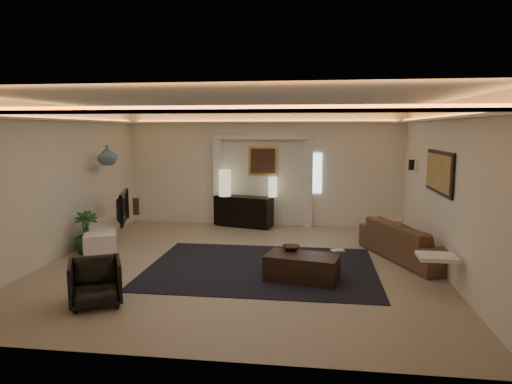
# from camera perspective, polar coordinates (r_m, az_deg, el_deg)

# --- Properties ---
(floor) EXTENTS (7.00, 7.00, 0.00)m
(floor) POSITION_cam_1_polar(r_m,az_deg,el_deg) (8.40, -1.91, -9.02)
(floor) COLOR #998867
(floor) RESTS_ON ground
(ceiling) EXTENTS (7.00, 7.00, 0.00)m
(ceiling) POSITION_cam_1_polar(r_m,az_deg,el_deg) (8.05, -2.01, 11.15)
(ceiling) COLOR white
(ceiling) RESTS_ON ground
(wall_back) EXTENTS (7.00, 0.00, 7.00)m
(wall_back) POSITION_cam_1_polar(r_m,az_deg,el_deg) (11.54, 0.90, 2.96)
(wall_back) COLOR silver
(wall_back) RESTS_ON ground
(wall_front) EXTENTS (7.00, 0.00, 7.00)m
(wall_front) POSITION_cam_1_polar(r_m,az_deg,el_deg) (4.72, -8.97, -4.33)
(wall_front) COLOR silver
(wall_front) RESTS_ON ground
(wall_left) EXTENTS (0.00, 7.00, 7.00)m
(wall_left) POSITION_cam_1_polar(r_m,az_deg,el_deg) (9.33, -23.68, 1.12)
(wall_left) COLOR silver
(wall_left) RESTS_ON ground
(wall_right) EXTENTS (0.00, 7.00, 7.00)m
(wall_right) POSITION_cam_1_polar(r_m,az_deg,el_deg) (8.28, 22.70, 0.40)
(wall_right) COLOR silver
(wall_right) RESTS_ON ground
(cove_soffit) EXTENTS (7.00, 7.00, 0.04)m
(cove_soffit) POSITION_cam_1_polar(r_m,az_deg,el_deg) (8.03, -2.00, 9.16)
(cove_soffit) COLOR silver
(cove_soffit) RESTS_ON ceiling
(daylight_slit) EXTENTS (0.25, 0.03, 1.00)m
(daylight_slit) POSITION_cam_1_polar(r_m,az_deg,el_deg) (11.46, 7.61, 2.35)
(daylight_slit) COLOR white
(daylight_slit) RESTS_ON wall_back
(area_rug) EXTENTS (4.00, 3.00, 0.01)m
(area_rug) POSITION_cam_1_polar(r_m,az_deg,el_deg) (8.15, 0.67, -9.50)
(area_rug) COLOR black
(area_rug) RESTS_ON ground
(pilaster_left) EXTENTS (0.22, 0.20, 2.20)m
(pilaster_left) POSITION_cam_1_polar(r_m,az_deg,el_deg) (11.67, -4.78, 1.26)
(pilaster_left) COLOR silver
(pilaster_left) RESTS_ON ground
(pilaster_right) EXTENTS (0.22, 0.20, 2.20)m
(pilaster_right) POSITION_cam_1_polar(r_m,az_deg,el_deg) (11.40, 6.59, 1.08)
(pilaster_right) COLOR silver
(pilaster_right) RESTS_ON ground
(alcove_header) EXTENTS (2.52, 0.20, 0.12)m
(alcove_header) POSITION_cam_1_polar(r_m,az_deg,el_deg) (11.40, 0.85, 6.93)
(alcove_header) COLOR silver
(alcove_header) RESTS_ON wall_back
(painting_frame) EXTENTS (0.74, 0.04, 0.74)m
(painting_frame) POSITION_cam_1_polar(r_m,az_deg,el_deg) (11.50, 0.88, 3.94)
(painting_frame) COLOR tan
(painting_frame) RESTS_ON wall_back
(painting_canvas) EXTENTS (0.62, 0.02, 0.62)m
(painting_canvas) POSITION_cam_1_polar(r_m,az_deg,el_deg) (11.47, 0.87, 3.93)
(painting_canvas) COLOR #4C2D1E
(painting_canvas) RESTS_ON wall_back
(art_panel_frame) EXTENTS (0.04, 1.64, 0.74)m
(art_panel_frame) POSITION_cam_1_polar(r_m,az_deg,el_deg) (8.53, 22.07, 2.33)
(art_panel_frame) COLOR black
(art_panel_frame) RESTS_ON wall_right
(art_panel_gold) EXTENTS (0.02, 1.50, 0.62)m
(art_panel_gold) POSITION_cam_1_polar(r_m,az_deg,el_deg) (8.53, 21.91, 2.33)
(art_panel_gold) COLOR tan
(art_panel_gold) RESTS_ON wall_right
(wall_sconce) EXTENTS (0.12, 0.12, 0.22)m
(wall_sconce) POSITION_cam_1_polar(r_m,az_deg,el_deg) (10.36, 18.97, 3.25)
(wall_sconce) COLOR black
(wall_sconce) RESTS_ON wall_right
(wall_niche) EXTENTS (0.10, 0.55, 0.04)m
(wall_niche) POSITION_cam_1_polar(r_m,az_deg,el_deg) (10.50, -19.53, 3.11)
(wall_niche) COLOR silver
(wall_niche) RESTS_ON wall_left
(console) EXTENTS (1.54, 0.85, 0.73)m
(console) POSITION_cam_1_polar(r_m,az_deg,el_deg) (11.45, -1.58, -2.38)
(console) COLOR #301C18
(console) RESTS_ON ground
(lamp_left) EXTENTS (0.39, 0.39, 0.67)m
(lamp_left) POSITION_cam_1_polar(r_m,az_deg,el_deg) (11.43, -3.94, 1.08)
(lamp_left) COLOR beige
(lamp_left) RESTS_ON console
(lamp_right) EXTENTS (0.25, 0.25, 0.49)m
(lamp_right) POSITION_cam_1_polar(r_m,az_deg,el_deg) (11.30, 2.13, 1.02)
(lamp_right) COLOR #EFE9BF
(lamp_right) RESTS_ON console
(media_ledge) EXTENTS (1.47, 2.37, 0.44)m
(media_ledge) POSITION_cam_1_polar(r_m,az_deg,el_deg) (10.20, -18.78, -5.08)
(media_ledge) COLOR white
(media_ledge) RESTS_ON ground
(tv) EXTENTS (1.18, 0.50, 0.68)m
(tv) POSITION_cam_1_polar(r_m,az_deg,el_deg) (10.17, -16.91, -1.80)
(tv) COLOR black
(tv) RESTS_ON media_ledge
(figurine) EXTENTS (0.19, 0.19, 0.39)m
(figurine) POSITION_cam_1_polar(r_m,az_deg,el_deg) (11.05, -14.86, -1.76)
(figurine) COLOR #402D24
(figurine) RESTS_ON media_ledge
(ginger_jar) EXTENTS (0.49, 0.49, 0.43)m
(ginger_jar) POSITION_cam_1_polar(r_m,az_deg,el_deg) (10.34, -18.21, 4.42)
(ginger_jar) COLOR slate
(ginger_jar) RESTS_ON wall_niche
(plant) EXTENTS (0.64, 0.64, 0.84)m
(plant) POSITION_cam_1_polar(r_m,az_deg,el_deg) (9.60, -20.56, -4.79)
(plant) COLOR #1B4B1B
(plant) RESTS_ON ground
(sofa) EXTENTS (2.52, 1.75, 0.69)m
(sofa) POSITION_cam_1_polar(r_m,az_deg,el_deg) (9.08, 18.86, -5.90)
(sofa) COLOR #362216
(sofa) RESTS_ON ground
(throw_blanket) EXTENTS (0.57, 0.47, 0.06)m
(throw_blanket) POSITION_cam_1_polar(r_m,az_deg,el_deg) (7.36, 21.81, -7.59)
(throw_blanket) COLOR white
(throw_blanket) RESTS_ON sofa
(throw_pillow) EXTENTS (0.21, 0.43, 0.41)m
(throw_pillow) POSITION_cam_1_polar(r_m,az_deg,el_deg) (9.03, 17.45, -4.57)
(throw_pillow) COLOR tan
(throw_pillow) RESTS_ON sofa
(coffee_table) EXTENTS (1.26, 0.86, 0.43)m
(coffee_table) POSITION_cam_1_polar(r_m,az_deg,el_deg) (7.52, 5.81, -9.46)
(coffee_table) COLOR black
(coffee_table) RESTS_ON ground
(bowl) EXTENTS (0.31, 0.31, 0.07)m
(bowl) POSITION_cam_1_polar(r_m,az_deg,el_deg) (7.73, 4.41, -7.09)
(bowl) COLOR #332016
(bowl) RESTS_ON coffee_table
(magazine) EXTENTS (0.25, 0.22, 0.03)m
(magazine) POSITION_cam_1_polar(r_m,az_deg,el_deg) (7.76, 10.21, -7.29)
(magazine) COLOR beige
(magazine) RESTS_ON coffee_table
(armchair) EXTENTS (0.93, 0.94, 0.64)m
(armchair) POSITION_cam_1_polar(r_m,az_deg,el_deg) (6.84, -19.54, -10.65)
(armchair) COLOR black
(armchair) RESTS_ON ground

